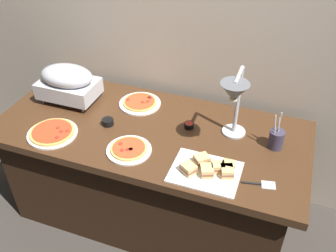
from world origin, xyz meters
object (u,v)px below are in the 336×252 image
pizza_plate_front (140,103)px  pizza_plate_raised_stand (129,149)px  sandwich_platter (209,169)px  utensil_holder (276,139)px  serving_spatula (260,184)px  chafing_dish (68,82)px  pizza_plate_center (52,133)px  heat_lamp (234,96)px  sauce_cup_near (189,125)px  sauce_cup_far (108,122)px

pizza_plate_front → pizza_plate_raised_stand: size_ratio=1.08×
pizza_plate_raised_stand → sandwich_platter: (0.46, -0.01, 0.01)m
utensil_holder → serving_spatula: size_ratio=1.33×
chafing_dish → pizza_plate_center: bearing=-74.9°
heat_lamp → sauce_cup_near: size_ratio=7.61×
sauce_cup_far → utensil_holder: utensil_holder is taller
pizza_plate_front → pizza_plate_raised_stand: same height
sauce_cup_near → pizza_plate_center: bearing=-155.3°
chafing_dish → heat_lamp: 1.13m
sauce_cup_near → pizza_plate_raised_stand: bearing=-127.8°
sauce_cup_near → pizza_plate_front: bearing=160.9°
heat_lamp → utensil_holder: 0.39m
heat_lamp → pizza_plate_raised_stand: (-0.52, -0.22, -0.33)m
pizza_plate_raised_stand → sauce_cup_near: bearing=52.2°
pizza_plate_center → sauce_cup_near: bearing=24.7°
serving_spatula → pizza_plate_front: bearing=151.7°
heat_lamp → sauce_cup_near: 0.43m
heat_lamp → pizza_plate_front: (-0.65, 0.24, -0.33)m
heat_lamp → sandwich_platter: size_ratio=1.24×
pizza_plate_raised_stand → serving_spatula: size_ratio=1.47×
pizza_plate_front → serving_spatula: bearing=-28.3°
chafing_dish → utensil_holder: bearing=-1.3°
heat_lamp → pizza_plate_front: size_ratio=1.63×
chafing_dish → pizza_plate_front: (0.46, 0.11, -0.13)m
sauce_cup_near → serving_spatula: bearing=-34.7°
sauce_cup_near → sauce_cup_far: (-0.48, -0.14, 0.00)m
pizza_plate_center → pizza_plate_raised_stand: (0.49, 0.02, -0.00)m
utensil_holder → serving_spatula: utensil_holder is taller
sandwich_platter → sauce_cup_near: sandwich_platter is taller
sandwich_platter → sauce_cup_near: 0.40m
pizza_plate_center → serving_spatula: 1.23m
chafing_dish → serving_spatula: size_ratio=2.17×
pizza_plate_front → utensil_holder: 0.91m
sandwich_platter → sauce_cup_far: sandwich_platter is taller
heat_lamp → serving_spatula: heat_lamp is taller
sauce_cup_far → serving_spatula: size_ratio=0.41×
pizza_plate_front → utensil_holder: bearing=-8.9°
sauce_cup_far → utensil_holder: (0.99, 0.13, 0.04)m
pizza_plate_center → chafing_dish: bearing=105.1°
pizza_plate_raised_stand → utensil_holder: size_ratio=1.11×
heat_lamp → sauce_cup_near: bearing=158.7°
heat_lamp → utensil_holder: bearing=21.0°
heat_lamp → sandwich_platter: 0.40m
chafing_dish → sauce_cup_far: bearing=-24.1°
utensil_holder → serving_spatula: (-0.03, -0.33, -0.06)m
sandwich_platter → sauce_cup_far: size_ratio=5.05×
pizza_plate_front → sandwich_platter: bearing=-38.4°
chafing_dish → utensil_holder: chafing_dish is taller
pizza_plate_front → pizza_plate_raised_stand: 0.47m
pizza_plate_front → pizza_plate_center: size_ratio=0.93×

